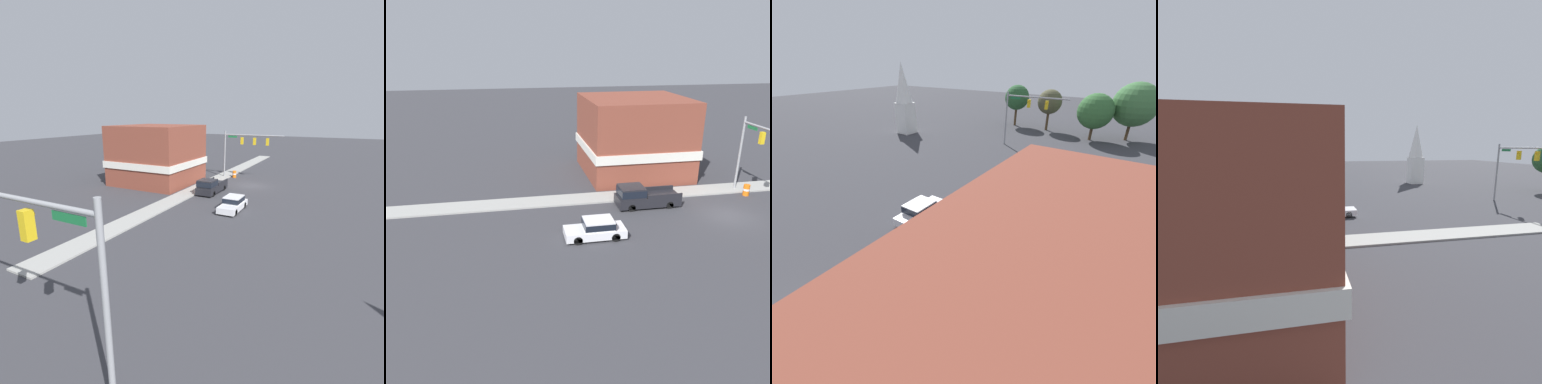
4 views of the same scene
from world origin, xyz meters
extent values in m
plane|color=#38383D|center=(0.00, 0.00, 0.00)|extent=(200.00, 200.00, 0.00)
cube|color=#9E9E99|center=(5.70, 0.00, 0.07)|extent=(2.40, 60.00, 0.14)
cylinder|color=gray|center=(5.53, -3.97, 3.57)|extent=(0.22, 0.22, 7.13)
cylinder|color=gray|center=(1.10, -3.97, 6.63)|extent=(8.86, 0.18, 0.18)
cube|color=gold|center=(2.81, -3.97, 5.77)|extent=(0.36, 0.36, 1.05)
sphere|color=green|center=(2.81, -4.17, 6.08)|extent=(0.22, 0.22, 0.22)
cube|color=gold|center=(0.90, -3.97, 5.77)|extent=(0.36, 0.36, 1.05)
sphere|color=green|center=(0.90, -4.17, 6.08)|extent=(0.22, 0.22, 0.22)
cube|color=gold|center=(-1.01, -3.97, 5.77)|extent=(0.36, 0.36, 1.05)
sphere|color=green|center=(-1.01, -4.17, 6.08)|extent=(0.22, 0.22, 0.22)
cube|color=#196B38|center=(4.33, -3.97, 6.34)|extent=(1.40, 0.04, 0.30)
cylinder|color=gray|center=(-5.67, 34.08, 3.75)|extent=(0.22, 0.22, 7.50)
cylinder|color=gray|center=(-1.44, 34.08, 7.00)|extent=(8.48, 0.18, 0.18)
cube|color=gold|center=(-2.45, 34.08, 6.14)|extent=(0.36, 0.36, 1.05)
sphere|color=yellow|center=(-2.45, 33.88, 6.45)|extent=(0.22, 0.22, 0.22)
cube|color=#196B38|center=(-4.47, 34.08, 6.71)|extent=(1.40, 0.04, 0.30)
cylinder|color=black|center=(-2.40, 13.12, 0.33)|extent=(0.22, 0.66, 0.66)
cylinder|color=black|center=(-0.81, 13.12, 0.33)|extent=(0.22, 0.66, 0.66)
cylinder|color=black|center=(-2.40, 10.35, 0.33)|extent=(0.22, 0.66, 0.66)
cylinder|color=black|center=(-0.81, 10.35, 0.33)|extent=(0.22, 0.66, 0.66)
cube|color=silver|center=(-1.61, 11.73, 0.49)|extent=(1.81, 4.47, 0.62)
cube|color=silver|center=(-1.61, 11.47, 1.14)|extent=(1.66, 2.15, 0.68)
cube|color=black|center=(-1.61, 11.47, 1.14)|extent=(1.68, 2.23, 0.48)
cylinder|color=black|center=(2.35, 7.59, 0.33)|extent=(0.22, 0.66, 0.66)
cylinder|color=black|center=(4.19, 7.59, 0.33)|extent=(0.22, 0.66, 0.66)
cylinder|color=black|center=(2.35, 4.17, 0.33)|extent=(0.22, 0.66, 0.66)
cylinder|color=black|center=(4.19, 4.17, 0.33)|extent=(0.22, 0.66, 0.66)
cube|color=black|center=(3.27, 5.88, 0.61)|extent=(2.06, 5.52, 0.85)
cube|color=black|center=(3.27, 7.39, 1.48)|extent=(1.96, 2.10, 0.89)
cube|color=black|center=(3.27, 7.39, 1.48)|extent=(1.98, 2.18, 0.62)
cube|color=black|center=(2.30, 4.68, 1.21)|extent=(0.12, 3.12, 0.35)
cube|color=black|center=(4.24, 4.68, 1.21)|extent=(0.12, 3.12, 0.35)
cylinder|color=orange|center=(3.90, -4.14, 0.53)|extent=(0.58, 0.58, 1.06)
cylinder|color=white|center=(3.90, -4.14, 0.58)|extent=(0.60, 0.60, 0.19)
cube|color=brown|center=(12.57, 4.24, 4.07)|extent=(10.35, 10.49, 8.14)
cube|color=silver|center=(12.57, 4.24, 3.05)|extent=(10.65, 10.79, 0.90)
camera|label=1|loc=(-11.49, 39.74, 9.66)|focal=28.00mm
camera|label=2|loc=(-25.35, 17.40, 13.31)|focal=35.00mm
camera|label=3|loc=(11.07, -0.68, 11.22)|focal=24.00mm
camera|label=4|loc=(23.95, 8.40, 7.18)|focal=24.00mm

